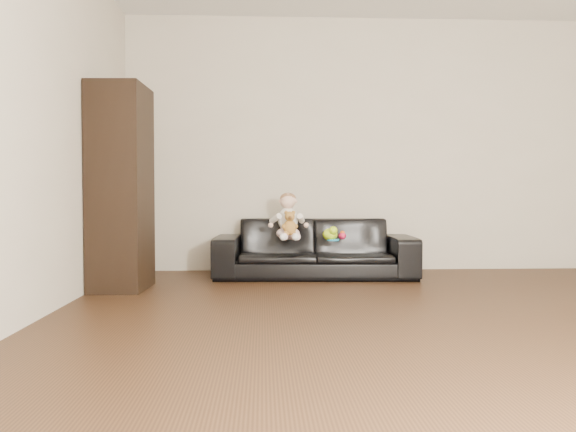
{
  "coord_description": "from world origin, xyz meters",
  "views": [
    {
      "loc": [
        -1.11,
        -3.04,
        0.76
      ],
      "look_at": [
        -0.88,
        2.16,
        0.58
      ],
      "focal_mm": 35.0,
      "sensor_mm": 36.0,
      "label": 1
    }
  ],
  "objects_px": {
    "cabinet": "(121,188)",
    "toy_blue_disc": "(333,240)",
    "toy_rattle": "(342,236)",
    "teddy_bear": "(290,223)",
    "toy_green": "(330,234)",
    "sofa": "(314,248)",
    "baby": "(288,219)"
  },
  "relations": [
    {
      "from": "teddy_bear",
      "to": "toy_green",
      "type": "relative_size",
      "value": 1.37
    },
    {
      "from": "toy_blue_disc",
      "to": "baby",
      "type": "bearing_deg",
      "value": 161.69
    },
    {
      "from": "sofa",
      "to": "toy_green",
      "type": "relative_size",
      "value": 11.65
    },
    {
      "from": "sofa",
      "to": "toy_green",
      "type": "height_order",
      "value": "sofa"
    },
    {
      "from": "baby",
      "to": "teddy_bear",
      "type": "distance_m",
      "value": 0.14
    },
    {
      "from": "toy_rattle",
      "to": "cabinet",
      "type": "bearing_deg",
      "value": -164.16
    },
    {
      "from": "cabinet",
      "to": "toy_rattle",
      "type": "relative_size",
      "value": 23.79
    },
    {
      "from": "cabinet",
      "to": "sofa",
      "type": "bearing_deg",
      "value": 23.55
    },
    {
      "from": "baby",
      "to": "toy_blue_disc",
      "type": "xyz_separation_m",
      "value": [
        0.4,
        -0.13,
        -0.18
      ]
    },
    {
      "from": "cabinet",
      "to": "teddy_bear",
      "type": "relative_size",
      "value": 7.54
    },
    {
      "from": "toy_rattle",
      "to": "toy_blue_disc",
      "type": "bearing_deg",
      "value": -127.78
    },
    {
      "from": "toy_green",
      "to": "toy_blue_disc",
      "type": "relative_size",
      "value": 1.47
    },
    {
      "from": "teddy_bear",
      "to": "toy_green",
      "type": "height_order",
      "value": "teddy_bear"
    },
    {
      "from": "teddy_bear",
      "to": "toy_green",
      "type": "bearing_deg",
      "value": -4.73
    },
    {
      "from": "toy_green",
      "to": "toy_blue_disc",
      "type": "xyz_separation_m",
      "value": [
        0.03,
        -0.02,
        -0.05
      ]
    },
    {
      "from": "toy_green",
      "to": "toy_rattle",
      "type": "bearing_deg",
      "value": 41.49
    },
    {
      "from": "baby",
      "to": "teddy_bear",
      "type": "relative_size",
      "value": 1.97
    },
    {
      "from": "cabinet",
      "to": "baby",
      "type": "xyz_separation_m",
      "value": [
        1.39,
        0.54,
        -0.28
      ]
    },
    {
      "from": "cabinet",
      "to": "toy_rattle",
      "type": "bearing_deg",
      "value": 18.13
    },
    {
      "from": "toy_rattle",
      "to": "toy_green",
      "type": "bearing_deg",
      "value": -138.51
    },
    {
      "from": "baby",
      "to": "toy_rattle",
      "type": "bearing_deg",
      "value": -8.6
    },
    {
      "from": "teddy_bear",
      "to": "baby",
      "type": "bearing_deg",
      "value": 86.61
    },
    {
      "from": "cabinet",
      "to": "toy_green",
      "type": "xyz_separation_m",
      "value": [
        1.77,
        0.43,
        -0.42
      ]
    },
    {
      "from": "teddy_bear",
      "to": "toy_rattle",
      "type": "relative_size",
      "value": 3.16
    },
    {
      "from": "sofa",
      "to": "toy_rattle",
      "type": "distance_m",
      "value": 0.3
    },
    {
      "from": "cabinet",
      "to": "toy_rattle",
      "type": "xyz_separation_m",
      "value": [
        1.9,
        0.54,
        -0.44
      ]
    },
    {
      "from": "cabinet",
      "to": "baby",
      "type": "distance_m",
      "value": 1.52
    },
    {
      "from": "sofa",
      "to": "baby",
      "type": "xyz_separation_m",
      "value": [
        -0.26,
        -0.1,
        0.28
      ]
    },
    {
      "from": "cabinet",
      "to": "toy_blue_disc",
      "type": "distance_m",
      "value": 1.9
    },
    {
      "from": "teddy_bear",
      "to": "toy_green",
      "type": "xyz_separation_m",
      "value": [
        0.37,
        0.02,
        -0.1
      ]
    },
    {
      "from": "toy_blue_disc",
      "to": "toy_rattle",
      "type": "bearing_deg",
      "value": 52.22
    },
    {
      "from": "baby",
      "to": "toy_rattle",
      "type": "distance_m",
      "value": 0.53
    }
  ]
}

